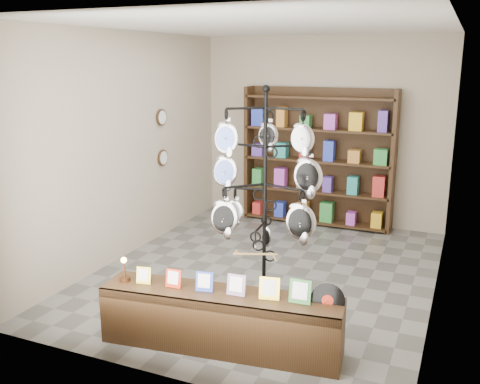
{
  "coord_description": "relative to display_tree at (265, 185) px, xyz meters",
  "views": [
    {
      "loc": [
        2.21,
        -5.95,
        2.63
      ],
      "look_at": [
        0.07,
        -1.0,
        1.28
      ],
      "focal_mm": 40.0,
      "sensor_mm": 36.0,
      "label": 1
    }
  ],
  "objects": [
    {
      "name": "front_shelf",
      "position": [
        -0.07,
        -0.92,
        -1.1
      ],
      "size": [
        2.28,
        0.74,
        0.79
      ],
      "rotation": [
        0.0,
        0.0,
        0.13
      ],
      "color": "black",
      "rests_on": "ground"
    },
    {
      "name": "wall_clocks",
      "position": [
        -2.3,
        1.76,
        0.12
      ],
      "size": [
        0.03,
        0.24,
        0.84
      ],
      "color": "black",
      "rests_on": "ground"
    },
    {
      "name": "ground",
      "position": [
        -0.33,
        0.96,
        -1.38
      ],
      "size": [
        5.0,
        5.0,
        0.0
      ],
      "primitive_type": "plane",
      "color": "slate",
      "rests_on": "ground"
    },
    {
      "name": "display_tree",
      "position": [
        0.0,
        0.0,
        0.0
      ],
      "size": [
        1.24,
        1.23,
        2.39
      ],
      "rotation": [
        0.0,
        0.0,
        0.27
      ],
      "color": "black",
      "rests_on": "ground"
    },
    {
      "name": "back_shelving",
      "position": [
        -0.33,
        3.25,
        -0.35
      ],
      "size": [
        2.42,
        0.36,
        2.2
      ],
      "color": "black",
      "rests_on": "ground"
    },
    {
      "name": "room_envelope",
      "position": [
        -0.33,
        0.96,
        0.47
      ],
      "size": [
        5.0,
        5.0,
        5.0
      ],
      "color": "#A99C88",
      "rests_on": "ground"
    }
  ]
}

